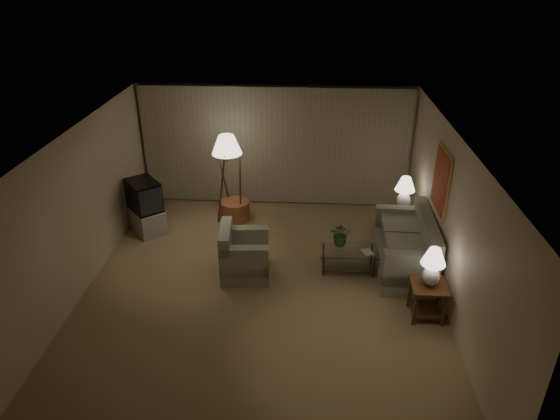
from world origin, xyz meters
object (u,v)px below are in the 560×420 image
(armchair, at_px, (245,256))
(vase, at_px, (340,246))
(side_table_near, at_px, (428,295))
(crt_tv, at_px, (144,195))
(table_lamp_near, at_px, (433,264))
(tv_cabinet, at_px, (147,220))
(table_lamp_far, at_px, (405,190))
(coffee_table, at_px, (348,257))
(sofa, at_px, (404,249))
(side_table_far, at_px, (401,217))
(floor_lamp, at_px, (228,177))
(ottoman, at_px, (235,210))

(armchair, relative_size, vase, 6.55)
(side_table_near, height_order, crt_tv, crt_tv)
(side_table_near, xyz_separation_m, table_lamp_near, (-0.00, 0.00, 0.57))
(tv_cabinet, bearing_deg, table_lamp_far, 51.56)
(coffee_table, bearing_deg, table_lamp_near, -47.48)
(sofa, height_order, armchair, sofa)
(armchair, distance_m, coffee_table, 1.86)
(side_table_near, xyz_separation_m, vase, (-1.30, 1.25, 0.08))
(side_table_far, height_order, tv_cabinet, side_table_far)
(sofa, distance_m, armchair, 2.86)
(table_lamp_far, distance_m, floor_lamp, 3.60)
(armchair, bearing_deg, side_table_near, -113.28)
(armchair, bearing_deg, side_table_far, -66.55)
(armchair, bearing_deg, crt_tv, 52.27)
(table_lamp_near, bearing_deg, crt_tv, 154.65)
(crt_tv, bearing_deg, vase, 32.79)
(side_table_far, relative_size, vase, 3.87)
(side_table_near, relative_size, floor_lamp, 0.32)
(armchair, bearing_deg, tv_cabinet, 52.27)
(crt_tv, bearing_deg, side_table_near, 24.71)
(side_table_far, height_order, ottoman, side_table_far)
(ottoman, bearing_deg, crt_tv, -160.36)
(ottoman, bearing_deg, table_lamp_near, -41.75)
(table_lamp_near, relative_size, tv_cabinet, 0.67)
(side_table_near, distance_m, ottoman, 4.64)
(side_table_far, distance_m, floor_lamp, 3.64)
(table_lamp_near, xyz_separation_m, ottoman, (-3.46, 3.09, -0.77))
(side_table_far, xyz_separation_m, tv_cabinet, (-5.20, -0.14, -0.16))
(sofa, height_order, table_lamp_far, table_lamp_far)
(sofa, distance_m, side_table_far, 1.26)
(coffee_table, distance_m, ottoman, 2.95)
(side_table_near, distance_m, vase, 1.80)
(armchair, xyz_separation_m, vase, (1.69, 0.24, 0.12))
(side_table_far, relative_size, floor_lamp, 0.32)
(armchair, relative_size, crt_tv, 1.15)
(crt_tv, xyz_separation_m, vase, (3.90, -1.21, -0.32))
(sofa, relative_size, table_lamp_near, 2.99)
(table_lamp_near, bearing_deg, vase, 136.04)
(armchair, bearing_deg, ottoman, 8.31)
(tv_cabinet, relative_size, crt_tv, 1.09)
(table_lamp_near, xyz_separation_m, table_lamp_far, (0.00, 2.60, 0.02))
(sofa, height_order, ottoman, sofa)
(table_lamp_far, xyz_separation_m, ottoman, (-3.46, 0.49, -0.79))
(sofa, xyz_separation_m, side_table_far, (0.15, 1.25, -0.01))
(floor_lamp, bearing_deg, table_lamp_far, -7.35)
(side_table_near, xyz_separation_m, table_lamp_far, (-0.00, 2.60, 0.59))
(side_table_far, relative_size, coffee_table, 0.58)
(sofa, bearing_deg, crt_tv, -100.47)
(table_lamp_far, xyz_separation_m, floor_lamp, (-3.57, 0.46, -0.00))
(ottoman, bearing_deg, coffee_table, -38.46)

